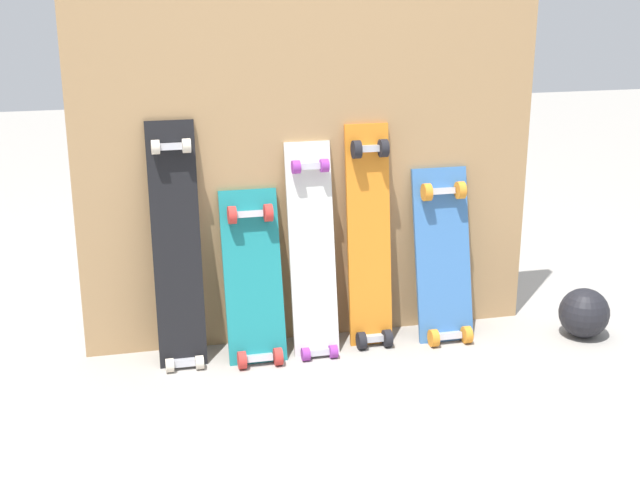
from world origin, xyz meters
name	(u,v)px	position (x,y,z in m)	size (l,w,h in m)	color
ground_plane	(316,340)	(0.00, 0.00, 0.00)	(12.00, 12.00, 0.00)	#9E9991
plywood_wall_panel	(311,136)	(0.00, 0.07, 0.79)	(1.72, 0.04, 1.57)	tan
skateboard_black	(177,256)	(-0.51, -0.04, 0.40)	(0.17, 0.22, 0.94)	black
skateboard_teal	(254,286)	(-0.25, -0.07, 0.27)	(0.21, 0.26, 0.68)	#197A7F
skateboard_white	(313,259)	(-0.02, -0.05, 0.35)	(0.17, 0.24, 0.85)	silver
skateboard_orange	(370,244)	(0.20, -0.03, 0.38)	(0.16, 0.20, 0.89)	orange
skateboard_blue	(444,263)	(0.49, -0.05, 0.29)	(0.22, 0.24, 0.72)	#386BAD
rubber_ball	(584,313)	(1.02, -0.20, 0.10)	(0.19, 0.19, 0.19)	black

